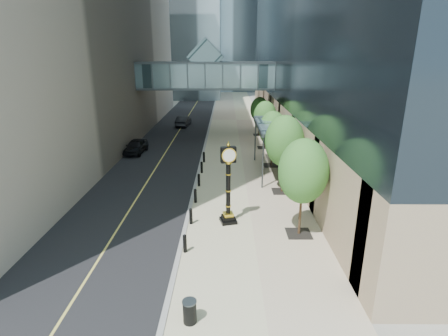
{
  "coord_description": "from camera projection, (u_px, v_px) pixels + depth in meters",
  "views": [
    {
      "loc": [
        -0.57,
        -14.92,
        9.84
      ],
      "look_at": [
        -0.71,
        5.68,
        3.15
      ],
      "focal_mm": 28.0,
      "sensor_mm": 36.0,
      "label": 1
    }
  ],
  "objects": [
    {
      "name": "car_far",
      "position": [
        183.0,
        121.0,
        50.36
      ],
      "size": [
        1.93,
        4.49,
        1.44
      ],
      "primitive_type": "imported",
      "rotation": [
        0.0,
        0.0,
        3.05
      ],
      "color": "black",
      "rests_on": "road"
    },
    {
      "name": "street_trees",
      "position": [
        275.0,
        131.0,
        29.74
      ],
      "size": [
        2.8,
        28.53,
        5.76
      ],
      "color": "black",
      "rests_on": "sidewalk"
    },
    {
      "name": "pedestrian",
      "position": [
        282.0,
        169.0,
        28.71
      ],
      "size": [
        0.62,
        0.44,
        1.59
      ],
      "primitive_type": "imported",
      "rotation": [
        0.0,
        0.0,
        3.03
      ],
      "color": "beige",
      "rests_on": "sidewalk"
    },
    {
      "name": "street_clock",
      "position": [
        228.0,
        189.0,
        20.76
      ],
      "size": [
        1.13,
        1.13,
        4.97
      ],
      "rotation": [
        0.0,
        0.0,
        0.25
      ],
      "color": "black",
      "rests_on": "sidewalk"
    },
    {
      "name": "trash_bin",
      "position": [
        190.0,
        312.0,
        13.28
      ],
      "size": [
        0.63,
        0.63,
        0.9
      ],
      "primitive_type": "cylinder",
      "rotation": [
        0.0,
        0.0,
        -0.25
      ],
      "color": "black",
      "rests_on": "sidewalk"
    },
    {
      "name": "entrance_canopy",
      "position": [
        275.0,
        126.0,
        29.22
      ],
      "size": [
        3.0,
        8.0,
        4.38
      ],
      "color": "#383F44",
      "rests_on": "ground"
    },
    {
      "name": "curb",
      "position": [
        211.0,
        120.0,
        55.28
      ],
      "size": [
        0.25,
        180.0,
        0.07
      ],
      "primitive_type": "cube",
      "color": "gray",
      "rests_on": "ground"
    },
    {
      "name": "skywalk",
      "position": [
        206.0,
        74.0,
        41.49
      ],
      "size": [
        17.0,
        4.2,
        5.8
      ],
      "color": "#476972",
      "rests_on": "ground"
    },
    {
      "name": "sidewalk",
      "position": [
        236.0,
        120.0,
        55.25
      ],
      "size": [
        8.0,
        180.0,
        0.06
      ],
      "primitive_type": "cube",
      "color": "#B8B18E",
      "rests_on": "ground"
    },
    {
      "name": "road",
      "position": [
        186.0,
        120.0,
        55.31
      ],
      "size": [
        8.0,
        180.0,
        0.02
      ],
      "primitive_type": "cube",
      "color": "black",
      "rests_on": "ground"
    },
    {
      "name": "car_near",
      "position": [
        136.0,
        146.0,
        36.34
      ],
      "size": [
        2.0,
        4.39,
        1.46
      ],
      "primitive_type": "imported",
      "rotation": [
        0.0,
        0.0,
        -0.07
      ],
      "color": "black",
      "rests_on": "road"
    },
    {
      "name": "ground",
      "position": [
        238.0,
        264.0,
        17.23
      ],
      "size": [
        320.0,
        320.0,
        0.0
      ],
      "primitive_type": "plane",
      "color": "gray",
      "rests_on": "ground"
    },
    {
      "name": "bollard_row",
      "position": [
        197.0,
        188.0,
        25.64
      ],
      "size": [
        0.2,
        16.2,
        0.9
      ],
      "color": "black",
      "rests_on": "sidewalk"
    }
  ]
}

